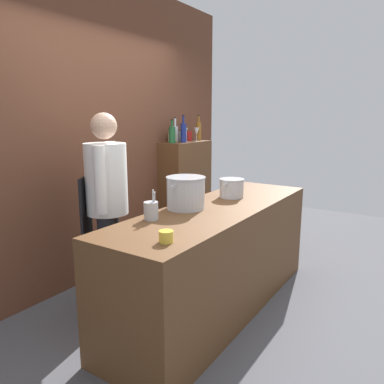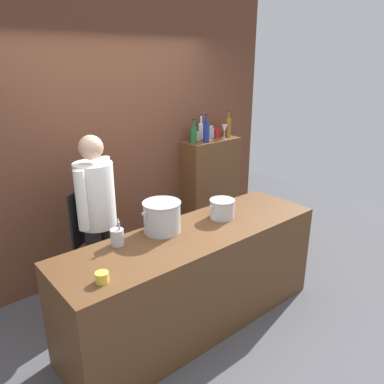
{
  "view_description": "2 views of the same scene",
  "coord_description": "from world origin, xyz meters",
  "px_view_note": "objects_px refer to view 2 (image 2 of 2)",
  "views": [
    {
      "loc": [
        -2.59,
        -1.44,
        1.63
      ],
      "look_at": [
        0.25,
        0.42,
        0.93
      ],
      "focal_mm": 34.54,
      "sensor_mm": 36.0,
      "label": 1
    },
    {
      "loc": [
        -1.82,
        -2.13,
        2.26
      ],
      "look_at": [
        0.29,
        0.37,
        1.08
      ],
      "focal_mm": 35.0,
      "sensor_mm": 36.0,
      "label": 2
    }
  ],
  "objects_px": {
    "wine_bottle_green": "(193,134)",
    "wine_bottle_cobalt": "(206,132)",
    "stockpot_small": "(222,209)",
    "wine_bottle_clear": "(201,130)",
    "chef": "(96,212)",
    "wine_glass_tall": "(210,130)",
    "wine_glass_short": "(224,129)",
    "wine_bottle_amber": "(228,127)",
    "spice_tin_cream": "(196,136)",
    "stockpot_large": "(162,217)",
    "spice_tin_silver": "(210,133)",
    "utensil_crock": "(117,237)",
    "butter_jar": "(102,277)",
    "spice_tin_red": "(216,132)"
  },
  "relations": [
    {
      "from": "wine_bottle_green",
      "to": "wine_bottle_cobalt",
      "type": "height_order",
      "value": "wine_bottle_cobalt"
    },
    {
      "from": "stockpot_small",
      "to": "wine_bottle_clear",
      "type": "xyz_separation_m",
      "value": [
        0.83,
        1.23,
        0.43
      ]
    },
    {
      "from": "stockpot_small",
      "to": "wine_bottle_cobalt",
      "type": "xyz_separation_m",
      "value": [
        0.75,
        1.05,
        0.45
      ]
    },
    {
      "from": "chef",
      "to": "wine_glass_tall",
      "type": "bearing_deg",
      "value": 158.77
    },
    {
      "from": "wine_bottle_clear",
      "to": "wine_glass_short",
      "type": "bearing_deg",
      "value": -33.56
    },
    {
      "from": "wine_bottle_amber",
      "to": "spice_tin_cream",
      "type": "bearing_deg",
      "value": 167.24
    },
    {
      "from": "stockpot_large",
      "to": "spice_tin_silver",
      "type": "height_order",
      "value": "spice_tin_silver"
    },
    {
      "from": "stockpot_small",
      "to": "wine_glass_tall",
      "type": "relative_size",
      "value": 1.69
    },
    {
      "from": "chef",
      "to": "wine_bottle_amber",
      "type": "height_order",
      "value": "chef"
    },
    {
      "from": "utensil_crock",
      "to": "spice_tin_cream",
      "type": "bearing_deg",
      "value": 31.64
    },
    {
      "from": "butter_jar",
      "to": "spice_tin_red",
      "type": "bearing_deg",
      "value": 31.31
    },
    {
      "from": "wine_bottle_clear",
      "to": "wine_glass_short",
      "type": "xyz_separation_m",
      "value": [
        0.24,
        -0.16,
        0.01
      ]
    },
    {
      "from": "wine_bottle_amber",
      "to": "wine_glass_short",
      "type": "distance_m",
      "value": 0.1
    },
    {
      "from": "wine_bottle_green",
      "to": "wine_bottle_cobalt",
      "type": "relative_size",
      "value": 0.85
    },
    {
      "from": "spice_tin_silver",
      "to": "wine_bottle_cobalt",
      "type": "bearing_deg",
      "value": -143.44
    },
    {
      "from": "wine_glass_tall",
      "to": "utensil_crock",
      "type": "bearing_deg",
      "value": -152.4
    },
    {
      "from": "stockpot_large",
      "to": "spice_tin_cream",
      "type": "xyz_separation_m",
      "value": [
        1.3,
        1.08,
        0.34
      ]
    },
    {
      "from": "stockpot_small",
      "to": "spice_tin_silver",
      "type": "xyz_separation_m",
      "value": [
        0.94,
        1.19,
        0.39
      ]
    },
    {
      "from": "wine_bottle_cobalt",
      "to": "spice_tin_silver",
      "type": "xyz_separation_m",
      "value": [
        0.19,
        0.14,
        -0.06
      ]
    },
    {
      "from": "spice_tin_silver",
      "to": "wine_bottle_clear",
      "type": "bearing_deg",
      "value": 163.12
    },
    {
      "from": "utensil_crock",
      "to": "butter_jar",
      "type": "xyz_separation_m",
      "value": [
        -0.33,
        -0.39,
        -0.03
      ]
    },
    {
      "from": "utensil_crock",
      "to": "wine_bottle_cobalt",
      "type": "height_order",
      "value": "wine_bottle_cobalt"
    },
    {
      "from": "wine_glass_short",
      "to": "spice_tin_silver",
      "type": "relative_size",
      "value": 1.37
    },
    {
      "from": "stockpot_small",
      "to": "spice_tin_silver",
      "type": "relative_size",
      "value": 2.3
    },
    {
      "from": "wine_glass_short",
      "to": "spice_tin_cream",
      "type": "height_order",
      "value": "wine_glass_short"
    },
    {
      "from": "wine_bottle_amber",
      "to": "wine_glass_tall",
      "type": "bearing_deg",
      "value": 177.55
    },
    {
      "from": "wine_glass_tall",
      "to": "wine_glass_short",
      "type": "distance_m",
      "value": 0.21
    },
    {
      "from": "chef",
      "to": "wine_glass_short",
      "type": "xyz_separation_m",
      "value": [
        1.95,
        0.37,
        0.47
      ]
    },
    {
      "from": "chef",
      "to": "wine_bottle_amber",
      "type": "xyz_separation_m",
      "value": [
        2.05,
        0.39,
        0.48
      ]
    },
    {
      "from": "stockpot_large",
      "to": "spice_tin_silver",
      "type": "distance_m",
      "value": 1.9
    },
    {
      "from": "wine_bottle_cobalt",
      "to": "spice_tin_silver",
      "type": "distance_m",
      "value": 0.24
    },
    {
      "from": "stockpot_large",
      "to": "spice_tin_red",
      "type": "distance_m",
      "value": 1.97
    },
    {
      "from": "stockpot_large",
      "to": "wine_bottle_clear",
      "type": "xyz_separation_m",
      "value": [
        1.41,
        1.11,
        0.39
      ]
    },
    {
      "from": "chef",
      "to": "spice_tin_silver",
      "type": "bearing_deg",
      "value": 160.75
    },
    {
      "from": "stockpot_large",
      "to": "wine_glass_tall",
      "type": "height_order",
      "value": "wine_glass_tall"
    },
    {
      "from": "chef",
      "to": "butter_jar",
      "type": "distance_m",
      "value": 1.04
    },
    {
      "from": "wine_bottle_green",
      "to": "stockpot_large",
      "type": "bearing_deg",
      "value": -139.83
    },
    {
      "from": "wine_bottle_clear",
      "to": "utensil_crock",
      "type": "bearing_deg",
      "value": -149.04
    },
    {
      "from": "stockpot_small",
      "to": "spice_tin_cream",
      "type": "relative_size",
      "value": 2.68
    },
    {
      "from": "stockpot_large",
      "to": "spice_tin_cream",
      "type": "relative_size",
      "value": 3.47
    },
    {
      "from": "stockpot_small",
      "to": "wine_bottle_amber",
      "type": "distance_m",
      "value": 1.66
    },
    {
      "from": "wine_bottle_amber",
      "to": "wine_glass_short",
      "type": "height_order",
      "value": "wine_bottle_amber"
    },
    {
      "from": "stockpot_small",
      "to": "butter_jar",
      "type": "bearing_deg",
      "value": -169.46
    },
    {
      "from": "spice_tin_cream",
      "to": "wine_glass_short",
      "type": "bearing_deg",
      "value": -20.28
    },
    {
      "from": "wine_bottle_green",
      "to": "butter_jar",
      "type": "bearing_deg",
      "value": -144.7
    },
    {
      "from": "stockpot_large",
      "to": "stockpot_small",
      "type": "distance_m",
      "value": 0.59
    },
    {
      "from": "wine_bottle_green",
      "to": "wine_glass_tall",
      "type": "bearing_deg",
      "value": -2.81
    },
    {
      "from": "spice_tin_red",
      "to": "wine_bottle_cobalt",
      "type": "bearing_deg",
      "value": -154.74
    },
    {
      "from": "utensil_crock",
      "to": "spice_tin_cream",
      "type": "relative_size",
      "value": 2.03
    },
    {
      "from": "stockpot_large",
      "to": "wine_bottle_cobalt",
      "type": "xyz_separation_m",
      "value": [
        1.33,
        0.94,
        0.41
      ]
    }
  ]
}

